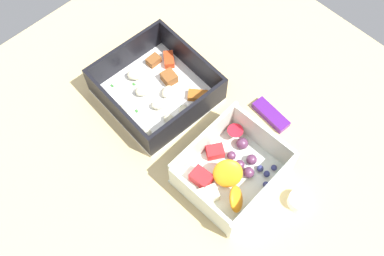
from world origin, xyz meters
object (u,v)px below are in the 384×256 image
(candy_bar, at_px, (271,115))
(paper_cup_liner, at_px, (299,201))
(pasta_container, at_px, (157,89))
(fruit_bowl, at_px, (231,171))

(candy_bar, relative_size, paper_cup_liner, 2.13)
(pasta_container, distance_m, candy_bar, 0.20)
(candy_bar, bearing_deg, paper_cup_liner, -33.36)
(pasta_container, distance_m, fruit_bowl, 0.20)
(pasta_container, distance_m, paper_cup_liner, 0.30)
(fruit_bowl, distance_m, candy_bar, 0.13)
(pasta_container, relative_size, fruit_bowl, 1.14)
(pasta_container, height_order, fruit_bowl, same)
(fruit_bowl, relative_size, paper_cup_liner, 4.85)
(pasta_container, height_order, candy_bar, pasta_container)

